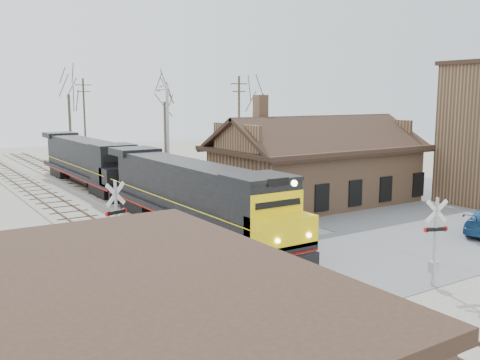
{
  "coord_description": "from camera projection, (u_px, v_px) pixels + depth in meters",
  "views": [
    {
      "loc": [
        -14.03,
        -17.63,
        7.77
      ],
      "look_at": [
        3.33,
        9.0,
        2.81
      ],
      "focal_mm": 40.0,
      "sensor_mm": 36.0,
      "label": 1
    }
  ],
  "objects": [
    {
      "name": "parking_lot",
      "position": [
        460.0,
        212.0,
        36.38
      ],
      "size": [
        22.0,
        26.0,
        0.03
      ],
      "primitive_type": "cube",
      "color": "#59595E",
      "rests_on": "ground"
    },
    {
      "name": "locomotive_trailing",
      "position": [
        88.0,
        161.0,
        46.23
      ],
      "size": [
        2.86,
        19.17,
        4.03
      ],
      "color": "black",
      "rests_on": "ground"
    },
    {
      "name": "crossbuck_near",
      "position": [
        435.0,
        245.0,
        21.84
      ],
      "size": [
        1.02,
        0.46,
        3.74
      ],
      "rotation": [
        0.0,
        0.0,
        -0.37
      ],
      "color": "#A5A8AD",
      "rests_on": "ground"
    },
    {
      "name": "crossbuck_far",
      "position": [
        117.0,
        228.0,
        23.96
      ],
      "size": [
        1.14,
        0.44,
        4.1
      ],
      "rotation": [
        0.0,
        0.0,
        3.46
      ],
      "color": "#A5A8AD",
      "rests_on": "ground"
    },
    {
      "name": "track_main",
      "position": [
        150.0,
        213.0,
        35.77
      ],
      "size": [
        3.4,
        90.0,
        0.24
      ],
      "color": "#A9A398",
      "rests_on": "ground"
    },
    {
      "name": "tree_c",
      "position": [
        68.0,
        83.0,
        63.23
      ],
      "size": [
        5.37,
        5.37,
        13.15
      ],
      "color": "#382D23",
      "rests_on": "ground"
    },
    {
      "name": "tree_d",
      "position": [
        164.0,
        92.0,
        65.44
      ],
      "size": [
        4.79,
        4.79,
        11.74
      ],
      "color": "#382D23",
      "rests_on": "ground"
    },
    {
      "name": "track_siding",
      "position": [
        83.0,
        221.0,
        33.34
      ],
      "size": [
        3.4,
        90.0,
        0.24
      ],
      "color": "#A9A398",
      "rests_on": "ground"
    },
    {
      "name": "tree_e",
      "position": [
        254.0,
        101.0,
        63.46
      ],
      "size": [
        4.16,
        4.16,
        10.2
      ],
      "color": "#382D23",
      "rests_on": "ground"
    },
    {
      "name": "utility_pole_c",
      "position": [
        239.0,
        121.0,
        56.66
      ],
      "size": [
        2.0,
        0.24,
        9.92
      ],
      "color": "#382D23",
      "rests_on": "ground"
    },
    {
      "name": "streetlight_b",
      "position": [
        167.0,
        134.0,
        43.54
      ],
      "size": [
        0.25,
        2.04,
        8.46
      ],
      "color": "#A5A8AD",
      "rests_on": "ground"
    },
    {
      "name": "ground",
      "position": [
        289.0,
        276.0,
        23.36
      ],
      "size": [
        140.0,
        140.0,
        0.0
      ],
      "primitive_type": "plane",
      "color": "#A9A398",
      "rests_on": "ground"
    },
    {
      "name": "utility_pole_b",
      "position": [
        85.0,
        118.0,
        65.49
      ],
      "size": [
        2.0,
        0.24,
        9.99
      ],
      "color": "#382D23",
      "rests_on": "ground"
    },
    {
      "name": "road",
      "position": [
        289.0,
        276.0,
        23.36
      ],
      "size": [
        60.0,
        9.0,
        0.03
      ],
      "primitive_type": "cube",
      "color": "#59595E",
      "rests_on": "ground"
    },
    {
      "name": "depot",
      "position": [
        316.0,
        170.0,
        39.4
      ],
      "size": [
        15.2,
        9.31,
        7.9
      ],
      "color": "#946A4C",
      "rests_on": "ground"
    },
    {
      "name": "locomotive_lead",
      "position": [
        195.0,
        196.0,
        30.13
      ],
      "size": [
        2.86,
        19.17,
        4.25
      ],
      "color": "black",
      "rests_on": "ground"
    },
    {
      "name": "streetlight_c",
      "position": [
        168.0,
        124.0,
        54.47
      ],
      "size": [
        0.25,
        2.04,
        8.99
      ],
      "color": "#A5A8AD",
      "rests_on": "ground"
    }
  ]
}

